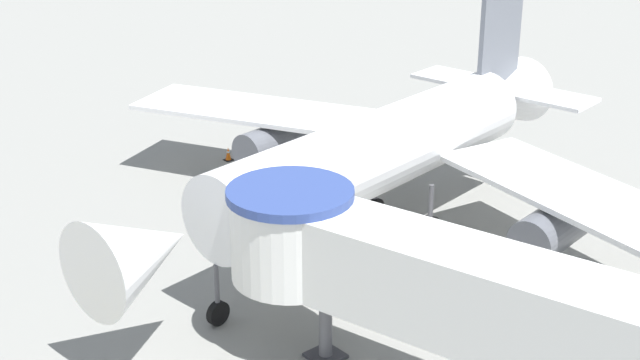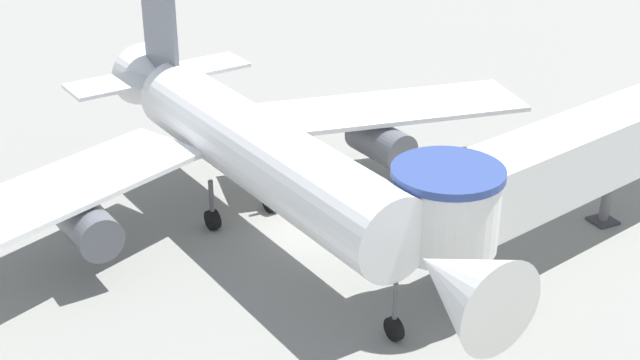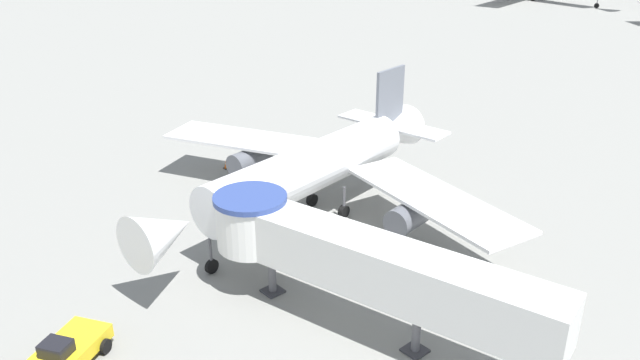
{
  "view_description": "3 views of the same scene",
  "coord_description": "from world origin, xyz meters",
  "px_view_note": "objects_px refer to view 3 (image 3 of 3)",
  "views": [
    {
      "loc": [
        23.1,
        -23.76,
        16.48
      ],
      "look_at": [
        0.06,
        -3.96,
        4.22
      ],
      "focal_mm": 50.0,
      "sensor_mm": 36.0,
      "label": 1
    },
    {
      "loc": [
        -13.61,
        -31.2,
        18.93
      ],
      "look_at": [
        0.49,
        -1.9,
        3.29
      ],
      "focal_mm": 50.0,
      "sensor_mm": 36.0,
      "label": 2
    },
    {
      "loc": [
        28.5,
        -25.1,
        20.15
      ],
      "look_at": [
        0.1,
        -0.06,
        3.58
      ],
      "focal_mm": 35.0,
      "sensor_mm": 36.0,
      "label": 3
    }
  ],
  "objects_px": {
    "main_airplane": "(314,168)",
    "jet_bridge": "(346,256)",
    "pushback_tug_yellow": "(69,350)",
    "traffic_cone_port_wing": "(226,165)"
  },
  "relations": [
    {
      "from": "main_airplane",
      "to": "jet_bridge",
      "type": "bearing_deg",
      "value": -41.59
    },
    {
      "from": "pushback_tug_yellow",
      "to": "traffic_cone_port_wing",
      "type": "bearing_deg",
      "value": 97.44
    },
    {
      "from": "jet_bridge",
      "to": "traffic_cone_port_wing",
      "type": "xyz_separation_m",
      "value": [
        -22.05,
        7.12,
        -3.68
      ]
    },
    {
      "from": "pushback_tug_yellow",
      "to": "traffic_cone_port_wing",
      "type": "height_order",
      "value": "pushback_tug_yellow"
    },
    {
      "from": "main_airplane",
      "to": "jet_bridge",
      "type": "height_order",
      "value": "main_airplane"
    },
    {
      "from": "main_airplane",
      "to": "pushback_tug_yellow",
      "type": "bearing_deg",
      "value": -86.98
    },
    {
      "from": "main_airplane",
      "to": "jet_bridge",
      "type": "relative_size",
      "value": 1.57
    },
    {
      "from": "pushback_tug_yellow",
      "to": "traffic_cone_port_wing",
      "type": "relative_size",
      "value": 6.05
    },
    {
      "from": "jet_bridge",
      "to": "pushback_tug_yellow",
      "type": "height_order",
      "value": "jet_bridge"
    },
    {
      "from": "jet_bridge",
      "to": "pushback_tug_yellow",
      "type": "distance_m",
      "value": 14.1
    }
  ]
}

